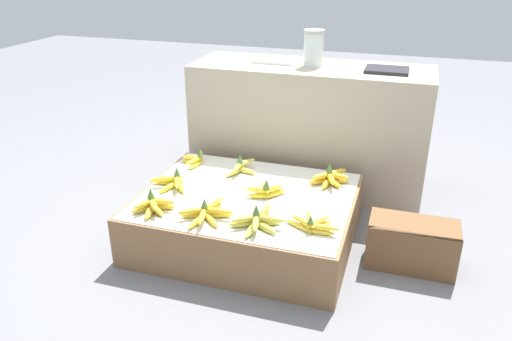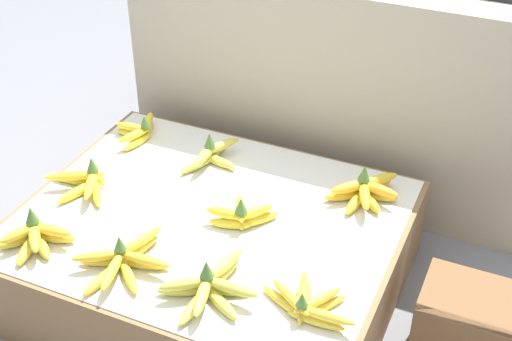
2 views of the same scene
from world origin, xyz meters
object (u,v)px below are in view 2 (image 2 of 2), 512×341
banana_bunch_front_left (35,237)px  banana_bunch_back_left (139,131)px  banana_bunch_front_right (307,304)px  banana_bunch_back_midleft (211,154)px  banana_bunch_front_midleft (124,261)px  banana_bunch_back_right (365,191)px  banana_bunch_middle_left (85,182)px  banana_bunch_middle_midright (242,215)px  wooden_crate (497,337)px  banana_bunch_front_midright (211,287)px

banana_bunch_front_left → banana_bunch_back_left: 0.56m
banana_bunch_front_right → banana_bunch_back_midleft: bearing=136.2°
banana_bunch_front_left → banana_bunch_front_midleft: (0.25, 0.02, -0.00)m
banana_bunch_front_midleft → banana_bunch_back_right: (0.46, 0.52, 0.00)m
banana_bunch_front_left → banana_bunch_middle_left: (-0.03, 0.26, -0.00)m
banana_bunch_middle_left → banana_bunch_middle_midright: 0.47m
banana_bunch_front_left → banana_bunch_front_midleft: banana_bunch_front_left is taller
banana_bunch_front_midleft → banana_bunch_middle_left: banana_bunch_middle_left is taller
wooden_crate → banana_bunch_back_right: banana_bunch_back_right is taller
wooden_crate → banana_bunch_front_midright: bearing=-155.9°
wooden_crate → banana_bunch_back_midleft: 0.94m
banana_bunch_middle_left → banana_bunch_back_left: 0.30m
banana_bunch_back_left → banana_bunch_back_right: banana_bunch_back_right is taller
banana_bunch_front_left → banana_bunch_middle_midright: size_ratio=1.02×
banana_bunch_front_right → banana_bunch_middle_midright: banana_bunch_middle_midright is taller
banana_bunch_front_left → banana_bunch_front_right: banana_bunch_front_left is taller
banana_bunch_middle_midright → banana_bunch_front_midright: bearing=-80.1°
banana_bunch_front_midleft → banana_bunch_front_right: banana_bunch_front_midleft is taller
banana_bunch_front_midleft → banana_bunch_front_left: bearing=-175.7°
banana_bunch_front_midleft → banana_bunch_back_left: (-0.29, 0.54, 0.00)m
banana_bunch_front_right → banana_bunch_back_midleft: banana_bunch_back_midleft is taller
banana_bunch_front_midright → banana_bunch_back_right: (0.22, 0.52, 0.00)m
banana_bunch_front_left → banana_bunch_back_right: size_ratio=0.86×
wooden_crate → banana_bunch_front_left: (-1.14, -0.31, 0.17)m
banana_bunch_middle_left → banana_bunch_back_midleft: banana_bunch_middle_left is taller
banana_bunch_back_left → banana_bunch_back_right: 0.75m
wooden_crate → banana_bunch_front_right: bearing=-149.6°
banana_bunch_front_right → banana_bunch_middle_left: size_ratio=1.12×
banana_bunch_middle_midright → banana_bunch_back_left: 0.55m
banana_bunch_front_right → banana_bunch_back_midleft: (-0.48, 0.47, 0.00)m
banana_bunch_front_midright → banana_bunch_front_right: (0.23, 0.04, -0.00)m
banana_bunch_front_midleft → banana_bunch_front_midright: 0.24m
banana_bunch_front_left → banana_bunch_front_right: (0.72, 0.07, -0.01)m
wooden_crate → banana_bunch_middle_left: banana_bunch_middle_left is taller
banana_bunch_front_left → banana_bunch_back_left: banana_bunch_front_left is taller
banana_bunch_front_right → banana_bunch_middle_midright: size_ratio=1.37×
banana_bunch_front_right → banana_bunch_front_midright: bearing=-169.0°
banana_bunch_back_right → banana_bunch_front_midright: bearing=-113.2°
banana_bunch_middle_midright → banana_bunch_back_left: bearing=151.3°
banana_bunch_front_midleft → banana_bunch_back_left: 0.62m
wooden_crate → banana_bunch_back_midleft: bearing=166.3°
banana_bunch_front_left → banana_bunch_front_right: bearing=5.2°
banana_bunch_front_left → banana_bunch_middle_left: bearing=96.5°
wooden_crate → banana_bunch_back_left: size_ratio=1.93×
banana_bunch_middle_midright → banana_bunch_front_right: bearing=-40.2°
wooden_crate → banana_bunch_front_left: bearing=-164.7°
banana_bunch_middle_left → banana_bunch_middle_midright: same height
banana_bunch_back_left → banana_bunch_front_right: bearing=-33.2°
banana_bunch_front_midright → banana_bunch_back_right: 0.56m
banana_bunch_front_right → banana_bunch_middle_left: (-0.75, 0.19, 0.00)m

